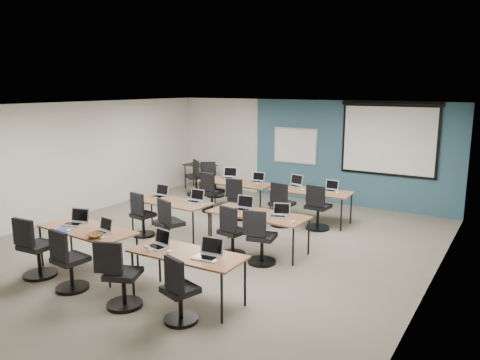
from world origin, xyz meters
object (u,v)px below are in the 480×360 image
Objects in this scene: laptop_0 at (76,220)px; task_chair_3 at (179,296)px; laptop_11 at (331,188)px; task_chair_11 at (317,211)px; laptop_8 at (228,175)px; training_table_back_right at (311,193)px; task_chair_10 at (281,208)px; training_table_front_right at (187,256)px; laptop_4 at (160,194)px; training_table_mid_right at (258,216)px; task_chair_4 at (142,218)px; task_chair_5 at (168,229)px; laptop_6 at (243,206)px; training_table_front_left at (87,231)px; task_chair_9 at (238,202)px; task_chair_1 at (68,265)px; laptop_5 at (195,199)px; task_chair_8 at (211,195)px; utility_table at (200,168)px; spare_chair_a at (213,182)px; laptop_1 at (102,229)px; laptop_3 at (208,253)px; training_table_back_left at (236,184)px; laptop_10 at (295,183)px; whiteboard at (295,146)px; laptop_2 at (159,243)px; spare_chair_b at (196,181)px; task_chair_7 at (260,242)px; laptop_7 at (280,213)px; task_chair_2 at (120,280)px; task_chair_6 at (232,236)px; training_table_mid_left at (171,203)px.

laptop_0 is 2.93m from task_chair_3.
task_chair_11 reaches higher than laptop_11.
training_table_back_right is at bearing -21.90° from laptop_8.
laptop_8 is 2.23m from task_chair_10.
laptop_4 is at bearing 135.67° from training_table_front_right.
training_table_mid_right is 2.00× the size of task_chair_4.
task_chair_5 reaches higher than laptop_6.
training_table_front_left is 1.81× the size of task_chair_9.
laptop_6 is (1.19, 3.13, 0.39)m from task_chair_1.
laptop_11 is at bearing 49.04° from laptop_5.
task_chair_8 is 2.03m from task_chair_10.
utility_table is 1.08m from spare_chair_a.
task_chair_4 reaches higher than training_table_back_right.
laptop_8 is at bearing 106.97° from laptop_1.
training_table_front_right is at bearing -75.57° from task_chair_10.
training_table_back_right is 1.92× the size of utility_table.
spare_chair_a reaches higher than laptop_4.
training_table_front_right is 4.84× the size of laptop_3.
laptop_8 reaches higher than training_table_back_left.
laptop_10 reaches higher than task_chair_1.
whiteboard is 1.27× the size of task_chair_8.
laptop_1 is 1.23m from laptop_2.
spare_chair_b reaches higher than task_chair_4.
laptop_0 is (-2.34, -2.23, 0.11)m from training_table_mid_right.
laptop_0 is at bearing -96.68° from laptop_10.
laptop_2 is 0.91× the size of laptop_8.
laptop_7 is at bearing 71.26° from task_chair_7.
task_chair_2 is 1.04× the size of task_chair_4.
task_chair_4 is (-0.00, -0.57, -0.41)m from laptop_4.
laptop_4 is at bearing -129.95° from task_chair_9.
task_chair_8 reaches higher than training_table_back_left.
laptop_1 is 2.28m from task_chair_6.
laptop_10 is 0.33× the size of spare_chair_b.
task_chair_7 is 0.98× the size of task_chair_8.
training_table_mid_left is 2.80m from laptop_2.
training_table_mid_right is 2.81m from laptop_1.
training_table_back_right is 1.85× the size of task_chair_1.
training_table_front_left is 2.54m from task_chair_3.
laptop_2 is (0.90, -6.60, -0.66)m from whiteboard.
training_table_mid_right is at bearing 91.70° from laptop_2.
laptop_0 is 0.37× the size of task_chair_4.
laptop_1 reaches higher than training_table_front_left.
laptop_4 is at bearing -113.83° from laptop_10.
task_chair_2 is at bearing -75.92° from laptop_10.
laptop_8 is at bearing 95.76° from task_chair_4.
task_chair_9 reaches higher than training_table_front_left.
training_table_front_right is at bearing -89.48° from task_chair_11.
task_chair_8 is 0.94m from task_chair_9.
task_chair_11 is (0.89, -0.76, -0.38)m from laptop_10.
laptop_1 is 2.07m from task_chair_4.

